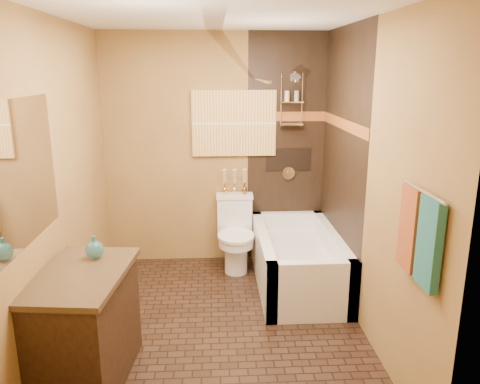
{
  "coord_description": "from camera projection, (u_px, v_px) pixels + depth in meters",
  "views": [
    {
      "loc": [
        -0.03,
        -3.54,
        2.12
      ],
      "look_at": [
        0.2,
        0.4,
        1.07
      ],
      "focal_mm": 35.0,
      "sensor_mm": 36.0,
      "label": 1
    }
  ],
  "objects": [
    {
      "name": "vanity_mirror",
      "position": [
        26.0,
        172.0,
        2.89
      ],
      "size": [
        0.01,
        1.0,
        0.9
      ],
      "primitive_type": "cube",
      "color": "white",
      "rests_on": "wall_left"
    },
    {
      "name": "sunset_painting",
      "position": [
        234.0,
        123.0,
        5.0
      ],
      "size": [
        0.9,
        0.04,
        0.7
      ],
      "primitive_type": "cube",
      "color": "gold",
      "rests_on": "wall_back"
    },
    {
      "name": "towel_teal",
      "position": [
        429.0,
        244.0,
        2.59
      ],
      "size": [
        0.05,
        0.22,
        0.52
      ],
      "primitive_type": "cube",
      "color": "#1D625C",
      "rests_on": "towel_bar"
    },
    {
      "name": "wall_right",
      "position": [
        368.0,
        182.0,
        3.71
      ],
      "size": [
        0.02,
        3.0,
        2.5
      ],
      "primitive_type": "cube",
      "color": "#A57F40",
      "rests_on": "floor"
    },
    {
      "name": "wall_left",
      "position": [
        60.0,
        186.0,
        3.57
      ],
      "size": [
        0.02,
        3.0,
        2.5
      ],
      "primitive_type": "cube",
      "color": "#A57F40",
      "rests_on": "floor"
    },
    {
      "name": "shower_fixtures",
      "position": [
        291.0,
        113.0,
        4.91
      ],
      "size": [
        0.24,
        0.33,
        1.16
      ],
      "color": "silver",
      "rests_on": "floor"
    },
    {
      "name": "towel_bar",
      "position": [
        422.0,
        191.0,
        2.64
      ],
      "size": [
        0.02,
        0.55,
        0.02
      ],
      "primitive_type": "cylinder",
      "rotation": [
        1.57,
        0.0,
        0.0
      ],
      "color": "silver",
      "rests_on": "wall_right"
    },
    {
      "name": "mosaic_band_back",
      "position": [
        287.0,
        116.0,
        5.02
      ],
      "size": [
        0.85,
        0.01,
        0.1
      ],
      "primitive_type": "cube",
      "color": "brown",
      "rests_on": "alcove_tile_back"
    },
    {
      "name": "wall_front",
      "position": [
        221.0,
        259.0,
        2.19
      ],
      "size": [
        2.4,
        0.02,
        2.5
      ],
      "primitive_type": "cube",
      "color": "#A57F40",
      "rests_on": "floor"
    },
    {
      "name": "vanity",
      "position": [
        84.0,
        328.0,
        3.18
      ],
      "size": [
        0.66,
        0.98,
        0.82
      ],
      "rotation": [
        0.0,
        0.0,
        -0.11
      ],
      "color": "black",
      "rests_on": "floor"
    },
    {
      "name": "teal_bottle",
      "position": [
        94.0,
        247.0,
        3.3
      ],
      "size": [
        0.17,
        0.17,
        0.2
      ],
      "primitive_type": null,
      "rotation": [
        0.0,
        0.0,
        -0.41
      ],
      "color": "#28727A",
      "rests_on": "vanity"
    },
    {
      "name": "mosaic_band_right",
      "position": [
        343.0,
        124.0,
        4.34
      ],
      "size": [
        0.01,
        1.5,
        0.1
      ],
      "primitive_type": "cube",
      "color": "brown",
      "rests_on": "alcove_tile_right"
    },
    {
      "name": "curtain_rod",
      "position": [
        260.0,
        80.0,
        4.19
      ],
      "size": [
        0.03,
        1.55,
        0.03
      ],
      "primitive_type": "cylinder",
      "rotation": [
        1.57,
        0.0,
        0.0
      ],
      "color": "silver",
      "rests_on": "wall_back"
    },
    {
      "name": "floor",
      "position": [
        219.0,
        327.0,
        3.96
      ],
      "size": [
        3.0,
        3.0,
        0.0
      ],
      "primitive_type": "plane",
      "color": "black",
      "rests_on": "ground"
    },
    {
      "name": "alcove_tile_right",
      "position": [
        342.0,
        163.0,
        4.43
      ],
      "size": [
        0.01,
        1.5,
        2.5
      ],
      "primitive_type": "cube",
      "color": "black",
      "rests_on": "wall_right"
    },
    {
      "name": "bud_vases",
      "position": [
        235.0,
        181.0,
        5.07
      ],
      "size": [
        0.28,
        0.06,
        0.27
      ],
      "color": "gold",
      "rests_on": "toilet"
    },
    {
      "name": "alcove_tile_back",
      "position": [
        286.0,
        150.0,
        5.12
      ],
      "size": [
        0.85,
        0.01,
        2.5
      ],
      "primitive_type": "cube",
      "color": "black",
      "rests_on": "wall_back"
    },
    {
      "name": "toilet",
      "position": [
        235.0,
        233.0,
        5.04
      ],
      "size": [
        0.4,
        0.59,
        0.79
      ],
      "rotation": [
        0.0,
        0.0,
        -0.03
      ],
      "color": "white",
      "rests_on": "floor"
    },
    {
      "name": "towel_rust",
      "position": [
        410.0,
        228.0,
        2.84
      ],
      "size": [
        0.05,
        0.22,
        0.52
      ],
      "primitive_type": "cube",
      "color": "#99411B",
      "rests_on": "towel_bar"
    },
    {
      "name": "wall_back",
      "position": [
        216.0,
        151.0,
        5.09
      ],
      "size": [
        2.4,
        0.02,
        2.5
      ],
      "primitive_type": "cube",
      "color": "#A57F40",
      "rests_on": "floor"
    },
    {
      "name": "bathtub",
      "position": [
        298.0,
        265.0,
        4.67
      ],
      "size": [
        0.8,
        1.5,
        0.55
      ],
      "color": "white",
      "rests_on": "floor"
    },
    {
      "name": "alcove_niche",
      "position": [
        289.0,
        159.0,
        5.14
      ],
      "size": [
        0.5,
        0.01,
        0.25
      ],
      "primitive_type": "cube",
      "color": "black",
      "rests_on": "alcove_tile_back"
    },
    {
      "name": "ceiling",
      "position": [
        215.0,
        13.0,
        3.32
      ],
      "size": [
        3.0,
        3.0,
        0.0
      ],
      "primitive_type": "plane",
      "color": "silver",
      "rests_on": "wall_back"
    }
  ]
}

